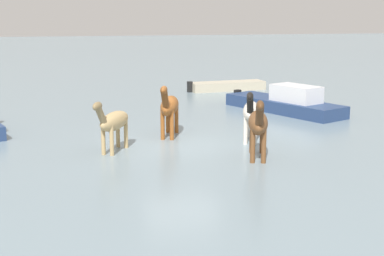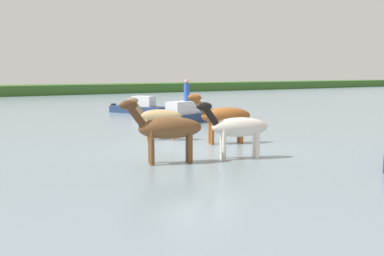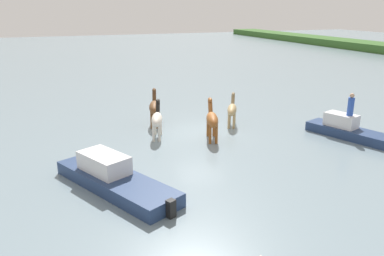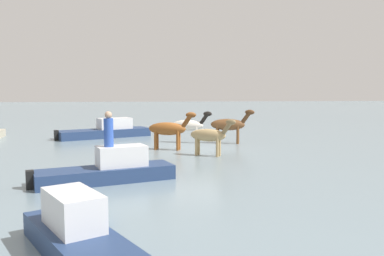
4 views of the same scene
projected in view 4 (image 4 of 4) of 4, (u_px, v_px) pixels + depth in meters
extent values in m
plane|color=gray|center=(194.00, 149.00, 20.86)|extent=(158.88, 158.88, 0.00)
ellipsoid|color=brown|center=(167.00, 129.00, 20.48)|extent=(2.05, 1.16, 0.66)
cylinder|color=brown|center=(179.00, 139.00, 20.56)|extent=(0.14, 0.14, 1.09)
cylinder|color=brown|center=(178.00, 140.00, 20.25)|extent=(0.14, 0.14, 1.09)
cylinder|color=brown|center=(157.00, 139.00, 20.81)|extent=(0.14, 0.14, 1.09)
cylinder|color=brown|center=(155.00, 139.00, 20.50)|extent=(0.14, 0.14, 1.09)
cylinder|color=brown|center=(187.00, 121.00, 20.21)|extent=(0.64, 0.40, 0.72)
ellipsoid|color=brown|center=(191.00, 115.00, 20.13)|extent=(0.58, 0.38, 0.29)
ellipsoid|color=brown|center=(228.00, 125.00, 22.88)|extent=(2.05, 1.11, 0.66)
cylinder|color=brown|center=(238.00, 134.00, 22.97)|extent=(0.14, 0.14, 1.09)
cylinder|color=brown|center=(238.00, 135.00, 22.66)|extent=(0.14, 0.14, 1.09)
cylinder|color=brown|center=(218.00, 133.00, 23.20)|extent=(0.14, 0.14, 1.09)
cylinder|color=brown|center=(217.00, 134.00, 22.88)|extent=(0.14, 0.14, 1.09)
cylinder|color=#50311A|center=(246.00, 117.00, 22.64)|extent=(0.64, 0.39, 0.72)
ellipsoid|color=#50311A|center=(250.00, 112.00, 22.57)|extent=(0.58, 0.37, 0.29)
ellipsoid|color=tan|center=(208.00, 135.00, 18.62)|extent=(1.79, 1.32, 0.59)
cylinder|color=tan|center=(219.00, 146.00, 18.58)|extent=(0.13, 0.13, 0.97)
cylinder|color=tan|center=(217.00, 147.00, 18.32)|extent=(0.13, 0.13, 0.97)
cylinder|color=tan|center=(199.00, 144.00, 19.01)|extent=(0.13, 0.13, 0.97)
cylinder|color=tan|center=(196.00, 145.00, 18.75)|extent=(0.13, 0.13, 0.97)
cylinder|color=olive|center=(227.00, 128.00, 18.20)|extent=(0.57, 0.44, 0.65)
ellipsoid|color=olive|center=(231.00, 122.00, 18.10)|extent=(0.52, 0.41, 0.26)
ellipsoid|color=silver|center=(188.00, 125.00, 23.17)|extent=(1.92, 1.15, 0.62)
cylinder|color=silver|center=(198.00, 134.00, 23.22)|extent=(0.14, 0.14, 1.02)
cylinder|color=silver|center=(196.00, 135.00, 22.93)|extent=(0.14, 0.14, 1.02)
cylinder|color=silver|center=(179.00, 133.00, 23.50)|extent=(0.14, 0.14, 1.02)
cylinder|color=silver|center=(178.00, 134.00, 23.21)|extent=(0.14, 0.14, 1.02)
cylinder|color=black|center=(204.00, 119.00, 22.88)|extent=(0.61, 0.40, 0.68)
ellipsoid|color=black|center=(208.00, 114.00, 22.80)|extent=(0.55, 0.38, 0.27)
cube|color=navy|center=(106.00, 177.00, 13.47)|extent=(4.73, 2.72, 0.64)
cube|color=silver|center=(122.00, 156.00, 13.64)|extent=(1.85, 1.39, 0.70)
cube|color=black|center=(30.00, 181.00, 12.47)|extent=(0.32, 0.34, 0.69)
cube|color=navy|center=(104.00, 134.00, 25.86)|extent=(5.97, 3.99, 0.68)
cube|color=silver|center=(115.00, 123.00, 26.15)|extent=(2.39, 1.94, 0.70)
cube|color=black|center=(56.00, 136.00, 24.29)|extent=(0.34, 0.36, 0.73)
cube|color=navy|center=(83.00, 252.00, 7.28)|extent=(3.02, 4.10, 0.62)
cube|color=silver|center=(73.00, 210.00, 7.61)|extent=(1.42, 1.67, 0.70)
cylinder|color=#2D51B2|center=(109.00, 133.00, 13.38)|extent=(0.32, 0.32, 0.95)
sphere|color=tan|center=(108.00, 115.00, 13.33)|extent=(0.24, 0.24, 0.24)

